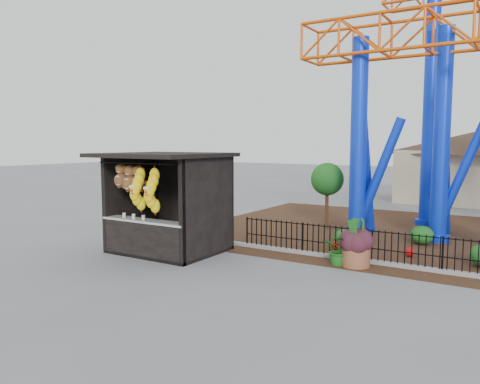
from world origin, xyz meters
The scene contains 9 objects.
ground centered at (0.00, 0.00, 0.00)m, with size 120.00×120.00×0.00m, color slate.
mulch_bed centered at (4.00, 8.00, 0.01)m, with size 18.00×12.00×0.02m, color #331E11.
curb centered at (4.00, 3.00, 0.06)m, with size 18.00×0.18×0.12m, color gray.
prize_booth centered at (-3.00, 0.90, 1.54)m, with size 3.50×3.40×3.12m.
picket_fence centered at (4.90, 3.00, 0.50)m, with size 12.20×0.06×1.00m, color black, non-canonical shape.
terracotta_planter centered at (2.64, 2.48, 0.31)m, with size 0.77×0.77×0.61m, color brown.
planter_foliage centered at (2.64, 2.48, 0.93)m, with size 0.70×0.70×0.64m, color #36151F.
potted_plant centered at (2.22, 2.34, 0.44)m, with size 0.79×0.69×0.88m, color #2B591A.
landscaping centered at (5.16, 5.37, 0.30)m, with size 7.65×2.97×0.64m.
Camera 1 is at (6.66, -10.02, 3.43)m, focal length 35.00 mm.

